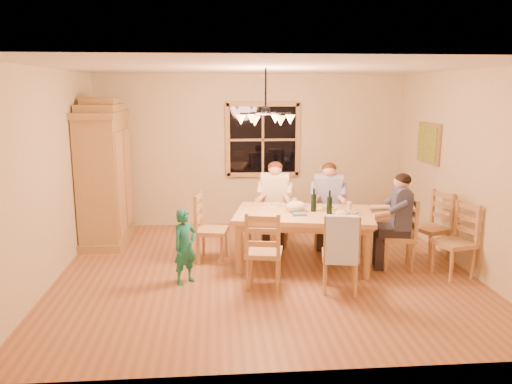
{
  "coord_description": "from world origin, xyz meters",
  "views": [
    {
      "loc": [
        -0.65,
        -6.43,
        2.43
      ],
      "look_at": [
        -0.12,
        0.1,
        1.08
      ],
      "focal_mm": 35.0,
      "sensor_mm": 36.0,
      "label": 1
    }
  ],
  "objects": [
    {
      "name": "wall_right",
      "position": [
        2.75,
        0.0,
        1.35
      ],
      "size": [
        0.02,
        5.0,
        2.7
      ],
      "primitive_type": "cube",
      "color": "beige",
      "rests_on": "floor"
    },
    {
      "name": "floor",
      "position": [
        0.0,
        0.0,
        0.0
      ],
      "size": [
        5.5,
        5.5,
        0.0
      ],
      "primitive_type": "plane",
      "color": "#935E35",
      "rests_on": "ground"
    },
    {
      "name": "wine_glass_b",
      "position": [
        1.2,
        0.2,
        0.83
      ],
      "size": [
        0.06,
        0.06,
        0.14
      ],
      "primitive_type": "cylinder",
      "color": "silver",
      "rests_on": "dining_table"
    },
    {
      "name": "plate_slate",
      "position": [
        1.2,
        0.05,
        0.77
      ],
      "size": [
        0.26,
        0.26,
        0.02
      ],
      "primitive_type": "cylinder",
      "color": "white",
      "rests_on": "dining_table"
    },
    {
      "name": "napkin",
      "position": [
        0.47,
        0.06,
        0.78
      ],
      "size": [
        0.2,
        0.17,
        0.03
      ],
      "primitive_type": "cube",
      "rotation": [
        0.0,
        0.0,
        -0.19
      ],
      "color": "slate",
      "rests_on": "dining_table"
    },
    {
      "name": "adult_woman",
      "position": [
        0.27,
        1.17,
        0.84
      ],
      "size": [
        0.45,
        0.49,
        0.87
      ],
      "rotation": [
        0.0,
        0.0,
        2.95
      ],
      "color": "beige",
      "rests_on": "floor"
    },
    {
      "name": "chair_near_left",
      "position": [
        -0.07,
        -0.57,
        0.3
      ],
      "size": [
        0.51,
        0.5,
        0.99
      ],
      "rotation": [
        0.0,
        0.0,
        -0.19
      ],
      "color": "#AE834D",
      "rests_on": "floor"
    },
    {
      "name": "wine_bottle_b",
      "position": [
        0.89,
        0.08,
        0.93
      ],
      "size": [
        0.08,
        0.08,
        0.33
      ],
      "primitive_type": "cylinder",
      "color": "black",
      "rests_on": "dining_table"
    },
    {
      "name": "dining_table",
      "position": [
        0.56,
        0.21,
        0.66
      ],
      "size": [
        2.06,
        1.48,
        0.76
      ],
      "rotation": [
        0.0,
        0.0,
        -0.19
      ],
      "color": "tan",
      "rests_on": "floor"
    },
    {
      "name": "armoire",
      "position": [
        -2.42,
        1.6,
        1.06
      ],
      "size": [
        0.66,
        1.4,
        2.3
      ],
      "color": "#9D7C44",
      "rests_on": "floor"
    },
    {
      "name": "plate_woman",
      "position": [
        0.22,
        0.64,
        0.77
      ],
      "size": [
        0.26,
        0.26,
        0.02
      ],
      "primitive_type": "cylinder",
      "color": "white",
      "rests_on": "dining_table"
    },
    {
      "name": "painting",
      "position": [
        2.71,
        1.2,
        1.6
      ],
      "size": [
        0.06,
        0.78,
        0.64
      ],
      "color": "#9D7C44",
      "rests_on": "wall_right"
    },
    {
      "name": "chair_far_right",
      "position": [
        1.09,
        1.01,
        0.3
      ],
      "size": [
        0.51,
        0.5,
        0.99
      ],
      "rotation": [
        0.0,
        0.0,
        2.95
      ],
      "color": "#AE834D",
      "rests_on": "floor"
    },
    {
      "name": "adult_plaid_man",
      "position": [
        1.09,
        1.01,
        0.84
      ],
      "size": [
        0.45,
        0.49,
        0.87
      ],
      "rotation": [
        0.0,
        0.0,
        2.95
      ],
      "color": "#364B95",
      "rests_on": "floor"
    },
    {
      "name": "towel",
      "position": [
        0.81,
        -0.93,
        0.7
      ],
      "size": [
        0.39,
        0.17,
        0.58
      ],
      "primitive_type": "cube",
      "rotation": [
        0.0,
        0.0,
        -0.19
      ],
      "color": "#B7CEF8",
      "rests_on": "chair_near_right"
    },
    {
      "name": "chair_end_right",
      "position": [
        1.83,
        -0.04,
        0.3
      ],
      "size": [
        0.5,
        0.51,
        0.99
      ],
      "rotation": [
        0.0,
        0.0,
        1.38
      ],
      "color": "#AE834D",
      "rests_on": "floor"
    },
    {
      "name": "wall_back",
      "position": [
        0.0,
        2.5,
        1.35
      ],
      "size": [
        5.5,
        0.02,
        2.7
      ],
      "primitive_type": "cube",
      "color": "beige",
      "rests_on": "floor"
    },
    {
      "name": "chair_end_left",
      "position": [
        -0.72,
        0.46,
        0.3
      ],
      "size": [
        0.5,
        0.51,
        0.99
      ],
      "rotation": [
        0.0,
        0.0,
        -1.77
      ],
      "color": "#AE834D",
      "rests_on": "floor"
    },
    {
      "name": "adult_slate_man",
      "position": [
        1.83,
        -0.04,
        0.84
      ],
      "size": [
        0.49,
        0.45,
        0.87
      ],
      "rotation": [
        0.0,
        0.0,
        1.38
      ],
      "color": "#3B425E",
      "rests_on": "floor"
    },
    {
      "name": "plate_plaid",
      "position": [
        0.93,
        0.41,
        0.77
      ],
      "size": [
        0.26,
        0.26,
        0.02
      ],
      "primitive_type": "cylinder",
      "color": "white",
      "rests_on": "dining_table"
    },
    {
      "name": "child",
      "position": [
        -1.05,
        -0.34,
        0.48
      ],
      "size": [
        0.41,
        0.41,
        0.96
      ],
      "primitive_type": "imported",
      "rotation": [
        0.0,
        0.0,
        0.75
      ],
      "color": "#1A7563",
      "rests_on": "floor"
    },
    {
      "name": "wine_glass_a",
      "position": [
        0.47,
        0.49,
        0.83
      ],
      "size": [
        0.06,
        0.06,
        0.14
      ],
      "primitive_type": "cylinder",
      "color": "silver",
      "rests_on": "dining_table"
    },
    {
      "name": "chair_spare_back",
      "position": [
        2.45,
        0.31,
        0.3
      ],
      "size": [
        0.55,
        0.56,
        0.99
      ],
      "rotation": [
        0.0,
        0.0,
        1.92
      ],
      "color": "#AE834D",
      "rests_on": "floor"
    },
    {
      "name": "chandelier",
      "position": [
        -0.0,
        0.0,
        2.08
      ],
      "size": [
        0.77,
        0.68,
        0.71
      ],
      "color": "black",
      "rests_on": "ceiling"
    },
    {
      "name": "chair_near_right",
      "position": [
        0.85,
        -0.75,
        0.3
      ],
      "size": [
        0.51,
        0.5,
        0.99
      ],
      "rotation": [
        0.0,
        0.0,
        -0.19
      ],
      "color": "#AE834D",
      "rests_on": "floor"
    },
    {
      "name": "ceiling",
      "position": [
        0.0,
        0.0,
        2.7
      ],
      "size": [
        5.5,
        5.0,
        0.02
      ],
      "primitive_type": "cube",
      "color": "white",
      "rests_on": "wall_back"
    },
    {
      "name": "cap",
      "position": [
        1.01,
        -0.16,
        0.82
      ],
      "size": [
        0.2,
        0.2,
        0.11
      ],
      "primitive_type": "ellipsoid",
      "color": "#CDC388",
      "rests_on": "dining_table"
    },
    {
      "name": "wine_bottle_a",
      "position": [
        0.7,
        0.25,
        0.93
      ],
      "size": [
        0.08,
        0.08,
        0.33
      ],
      "primitive_type": "cylinder",
      "color": "black",
      "rests_on": "dining_table"
    },
    {
      "name": "cloth_bundle",
      "position": [
        0.46,
        0.25,
        0.84
      ],
      "size": [
        0.28,
        0.22,
        0.15
      ],
      "primitive_type": "ellipsoid",
      "color": "beige",
      "rests_on": "dining_table"
    },
    {
      "name": "chair_far_left",
      "position": [
        0.27,
        1.17,
        0.3
      ],
      "size": [
        0.51,
        0.5,
        0.99
      ],
      "rotation": [
        0.0,
        0.0,
        2.95
      ],
      "color": "#AE834D",
      "rests_on": "floor"
    },
    {
      "name": "chair_spare_front",
      "position": [
        2.45,
        -0.4,
        0.3
      ],
      "size": [
        0.52,
        0.53,
        0.99
      ],
      "rotation": [
        0.0,
        0.0,
        1.82
      ],
      "color": "#AE834D",
      "rests_on": "floor"
    },
    {
      "name": "window",
      "position": [
        0.2,
        2.47,
        1.55
      ],
      "size": [
        1.3,
        0.06,
        1.3
      ],
      "color": "black",
      "rests_on": "wall_back"
    },
    {
      "name": "wall_left",
      "position": [
        -2.75,
        0.0,
        1.35
      ],
      "size": [
        0.02,
        5.0,
        2.7
      ],
      "primitive_type": "cube",
      "color": "beige",
      "rests_on": "floor"
    }
  ]
}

